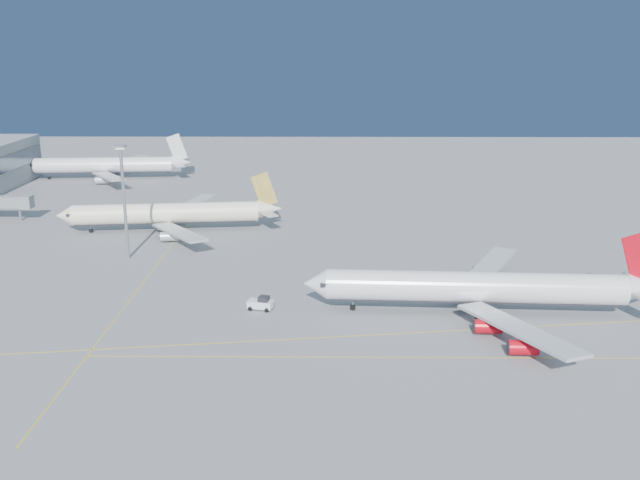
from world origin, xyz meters
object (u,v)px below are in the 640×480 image
Objects in this scene: airliner_virgin at (482,288)px; pushback_tug at (261,303)px; airliner_etihad at (171,213)px; airliner_third at (108,165)px; light_mast at (124,193)px.

pushback_tug is at bearing -179.01° from airliner_virgin.
airliner_etihad is 62.33m from pushback_tug.
airliner_etihad is 81.33m from airliner_third.
airliner_virgin is at bearing -24.58° from light_mast.
airliner_virgin is 88.08m from airliner_etihad.
airliner_virgin is 79.66m from light_mast.
light_mast is (-32.53, 31.50, 13.76)m from pushback_tug.
pushback_tug is (27.78, -55.70, -3.36)m from airliner_etihad.
airliner_third reaches higher than pushback_tug.
pushback_tug is at bearing -67.59° from airliner_third.
airliner_virgin is at bearing -55.65° from airliner_third.
airliner_virgin reaches higher than airliner_etihad.
light_mast is at bearing 149.49° from pushback_tug.
pushback_tug is 47.32m from light_mast.
light_mast is at bearing 158.40° from airliner_virgin.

